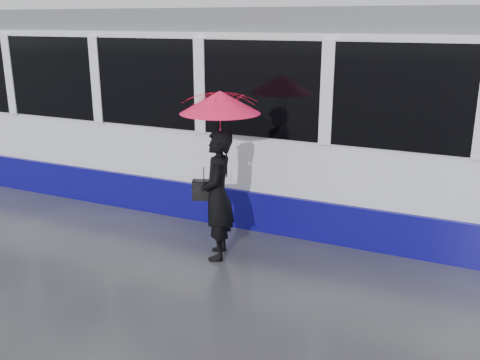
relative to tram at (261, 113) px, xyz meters
The scene contains 6 objects.
ground 2.99m from the tram, 86.98° to the right, with size 90.00×90.00×0.00m, color #2A2A2F.
rails 1.63m from the tram, ahead, with size 34.00×1.51×0.02m.
tram is the anchor object (origin of this frame).
woman 2.48m from the tram, 81.18° to the right, with size 0.65×0.43×1.79m, color black.
umbrella 2.40m from the tram, 79.99° to the right, with size 1.37×1.37×1.21m.
handbag 2.43m from the tram, 86.48° to the right, with size 0.35×0.25×0.46m.
Camera 1 is at (3.42, -5.92, 3.18)m, focal length 40.00 mm.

